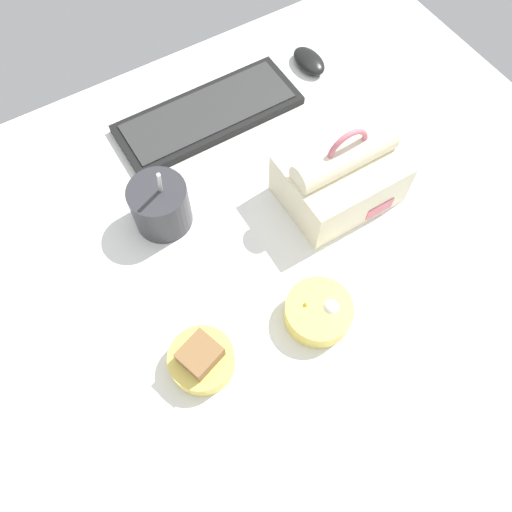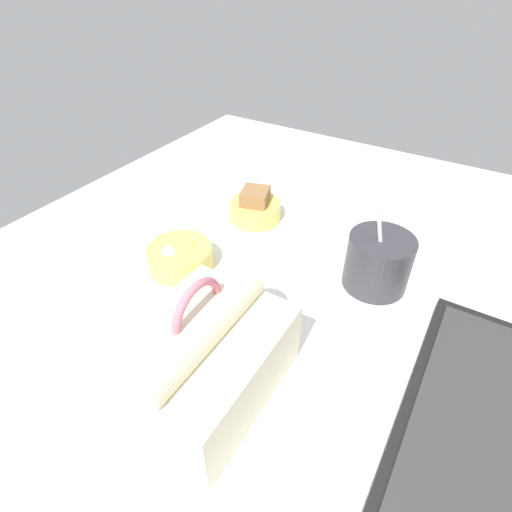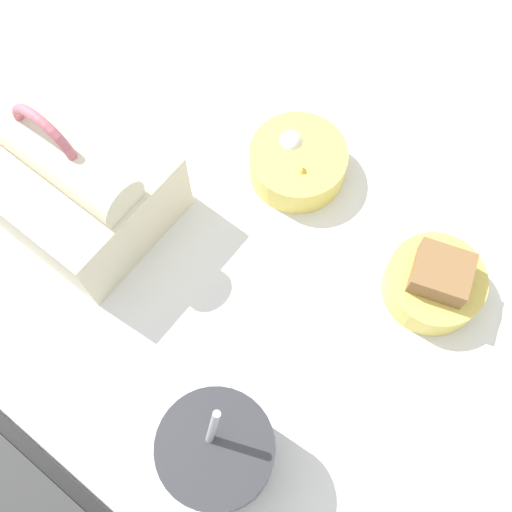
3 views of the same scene
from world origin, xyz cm
name	(u,v)px [view 1 (image 1 of 3)]	position (x,y,z in cm)	size (l,w,h in cm)	color
desk_surface	(262,257)	(0.00, 0.00, 1.00)	(140.00, 110.00, 2.00)	white
keyboard	(209,114)	(7.57, 33.77, 3.02)	(39.04, 14.70, 2.10)	black
lunch_bag	(340,176)	(19.23, 3.69, 8.05)	(20.89, 16.53, 18.02)	#EFE5C1
soup_cup	(160,205)	(-11.85, 15.90, 6.96)	(10.69, 10.69, 15.82)	#333338
bento_bowl_sandwich	(202,359)	(-18.90, -12.27, 4.54)	(10.70, 10.70, 6.82)	#EFD65B
bento_bowl_snacks	(318,312)	(1.74, -15.19, 4.26)	(11.44, 11.44, 5.13)	#EFD65B
computer_mouse	(309,61)	(34.27, 35.45, 3.43)	(5.61, 9.44, 2.86)	black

